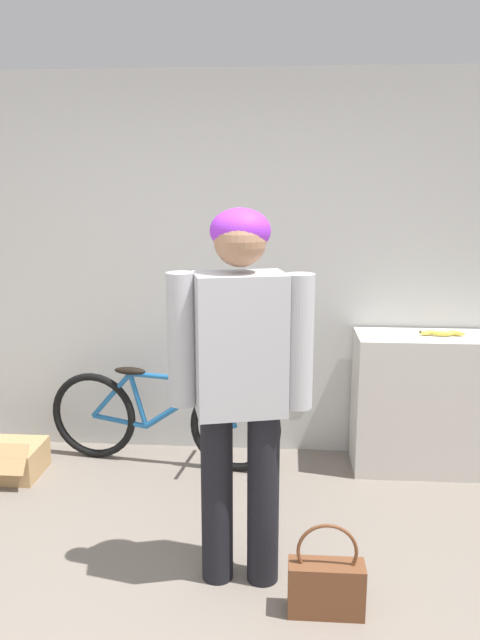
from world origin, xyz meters
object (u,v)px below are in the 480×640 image
at_px(bicycle, 162,418).
at_px(cardboard_box, 5,460).
at_px(banana, 441,333).
at_px(person, 240,368).
at_px(handbag, 326,585).

distance_m(bicycle, cardboard_box, 1.05).
bearing_deg(cardboard_box, banana, 5.93).
bearing_deg(banana, cardboard_box, -174.07).
height_order(bicycle, banana, banana).
height_order(person, banana, person).
xyz_separation_m(person, cardboard_box, (-1.61, 0.98, -0.96)).
bearing_deg(handbag, cardboard_box, 148.97).
relative_size(person, cardboard_box, 3.76).
bearing_deg(person, cardboard_box, 134.81).
bearing_deg(handbag, person, 150.16).
bearing_deg(handbag, banana, 61.81).
height_order(bicycle, cardboard_box, bicycle).
relative_size(person, bicycle, 1.11).
distance_m(bicycle, banana, 1.92).
height_order(person, bicycle, person).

